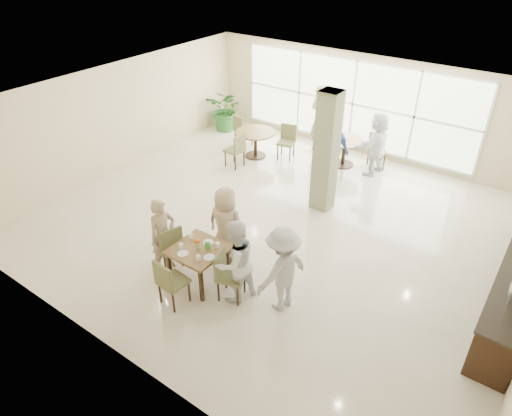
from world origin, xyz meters
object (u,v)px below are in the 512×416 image
Objects in this scene: main_table at (198,253)px; adult_b at (377,143)px; round_table_right at (344,146)px; potted_plant at (226,110)px; teen_far at (226,224)px; adult_standing at (320,120)px; round_table_left at (255,137)px; teen_right at (235,262)px; teen_standing at (283,270)px; adult_a at (331,147)px; teen_left at (163,235)px.

main_table is 0.54× the size of adult_b.
round_table_right is at bearing 90.01° from main_table.
round_table_right is 0.79× the size of potted_plant.
round_table_right is 0.67× the size of teen_far.
adult_standing is at bearing 98.81° from main_table.
teen_far reaches higher than round_table_left.
teen_right is 0.83m from teen_standing.
potted_plant is at bearing 22.42° from adult_standing.
main_table is at bearing -77.76° from adult_a.
teen_left is 1.62m from teen_right.
teen_left is (-0.80, -0.08, 0.10)m from main_table.
main_table is 0.87m from teen_far.
round_table_right is (-0.00, 5.94, -0.09)m from main_table.
main_table is 0.46× the size of adult_standing.
teen_right is at bearing 6.02° from adult_b.
teen_right is at bearing 127.18° from teen_far.
adult_a is at bearing -31.47° from adult_b.
potted_plant is 8.12m from teen_standing.
teen_standing is at bearing 13.80° from adult_b.
round_table_left and round_table_right have the same top height.
round_table_left is at bearing 114.72° from main_table.
teen_right is at bearing -74.55° from teen_left.
main_table is 1.63m from teen_standing.
teen_left is (3.39, -6.12, 0.08)m from potted_plant.
teen_right is at bearing -82.13° from round_table_right.
round_table_left is 4.70m from teen_far.
teen_standing reaches higher than teen_far.
teen_left is 0.96× the size of teen_far.
teen_far is at bearing 93.19° from main_table.
round_table_right is 6.07m from teen_left.
round_table_right is 0.70× the size of teen_left.
teen_right is 0.89× the size of adult_a.
adult_a reaches higher than round_table_right.
round_table_left is 2.39m from adult_a.
adult_b reaches higher than round_table_left.
adult_a is 1.30m from adult_b.
adult_standing is (1.32, 1.30, 0.41)m from round_table_left.
adult_b is (-0.72, 5.66, 0.04)m from teen_standing.
potted_plant is 5.06m from adult_b.
teen_left is 0.89× the size of adult_b.
adult_standing is (-0.93, 5.42, 0.21)m from teen_far.
round_table_left is at bearing -167.25° from adult_a.
teen_left is (-0.80, -6.02, 0.19)m from round_table_right.
teen_far is at bearing -93.07° from teen_standing.
potted_plant is at bearing 150.78° from round_table_left.
teen_right reaches higher than round_table_left.
adult_standing is (-0.97, 6.29, 0.34)m from main_table.
teen_standing is (3.88, -4.65, 0.23)m from round_table_left.
potted_plant is at bearing 39.86° from teen_left.
teen_right is (0.81, 0.05, 0.15)m from main_table.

